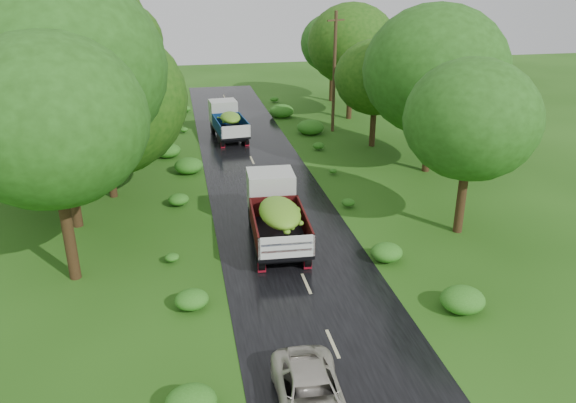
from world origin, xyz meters
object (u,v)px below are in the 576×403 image
object	(u,v)px
truck_near	(276,210)
truck_far	(227,120)
car	(311,396)
utility_pole	(334,71)

from	to	relation	value
truck_near	truck_far	size ratio (longest dim) A/B	1.10
truck_near	car	bearing A→B (deg)	-92.10
truck_near	car	distance (m)	11.14
truck_far	utility_pole	world-z (taller)	utility_pole
car	utility_pole	xyz separation A→B (m)	(8.61, 28.78, 4.01)
truck_near	car	world-z (taller)	truck_near
truck_near	car	xyz separation A→B (m)	(-0.96, -11.06, -0.94)
truck_far	utility_pole	xyz separation A→B (m)	(8.16, 0.15, 3.23)
car	utility_pole	distance (m)	30.30
truck_far	truck_near	bearing A→B (deg)	-93.33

